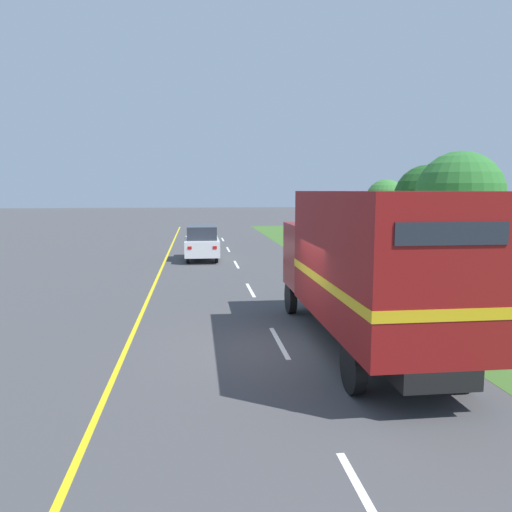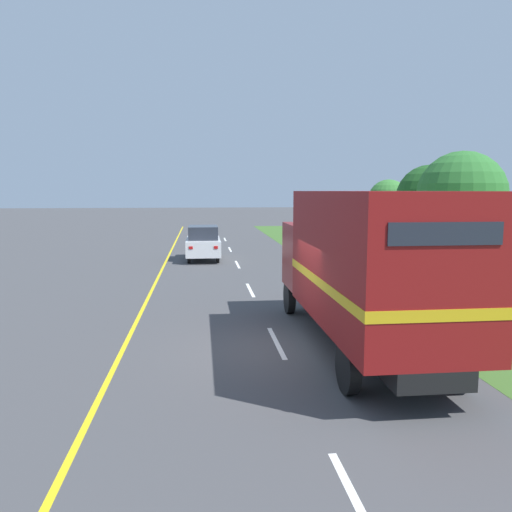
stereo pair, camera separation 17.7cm
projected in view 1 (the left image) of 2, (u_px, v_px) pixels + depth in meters
The scene contains 16 objects.
ground_plane at pixel (283, 349), 11.86m from camera, with size 200.00×200.00×0.00m, color #444447.
grass_shoulder at pixel (504, 264), 25.64m from camera, with size 20.00×57.37×0.01m, color #3D6628.
edge_line_yellow at pixel (161, 270), 23.59m from camera, with size 0.12×57.37×0.01m, color yellow.
centre_dash_nearest at pixel (371, 510), 5.86m from camera, with size 0.12×2.60×0.01m, color white.
centre_dash_near at pixel (279, 342), 12.35m from camera, with size 0.12×2.60×0.01m, color white.
centre_dash_mid_a at pixel (250, 290), 18.85m from camera, with size 0.12×2.60×0.01m, color white.
centre_dash_mid_b at pixel (236, 264), 25.35m from camera, with size 0.12×2.60×0.01m, color white.
centre_dash_far at pixel (228, 249), 31.84m from camera, with size 0.12×2.60×0.01m, color white.
centre_dash_farthest at pixel (223, 239), 38.34m from camera, with size 0.12×2.60×0.01m, color white.
horse_trailer_truck at pixel (367, 264), 11.51m from camera, with size 2.48×8.25×3.72m.
lead_car_white at pixel (202, 243), 26.91m from camera, with size 1.80×3.87×1.85m.
highway_sign at pixel (405, 237), 21.02m from camera, with size 2.36×0.09×2.86m.
roadside_tree_near at pixel (459, 195), 25.08m from camera, with size 4.38×4.38×5.70m.
roadside_tree_mid at pixel (427, 198), 31.14m from camera, with size 4.12×4.12×5.34m.
roadside_tree_far at pixel (386, 200), 36.96m from camera, with size 2.98×2.98×4.56m.
delineator_post at pixel (418, 308), 13.84m from camera, with size 0.08×0.08×0.95m.
Camera 1 is at (-1.99, -11.32, 3.73)m, focal length 35.00 mm.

